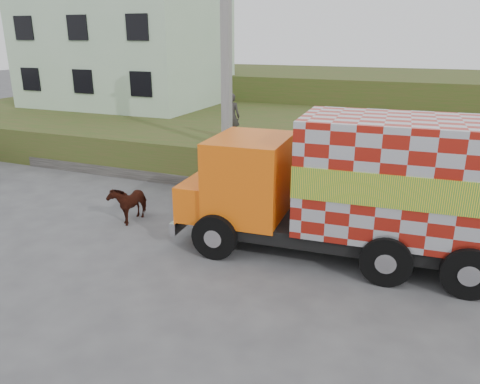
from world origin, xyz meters
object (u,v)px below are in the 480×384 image
at_px(cargo_truck, 356,187).
at_px(utility_pole, 226,74).
at_px(pedestrian, 231,117).
at_px(cow, 129,202).

bearing_deg(cargo_truck, utility_pole, 138.72).
distance_m(utility_pole, pedestrian, 2.09).
distance_m(utility_pole, cow, 5.62).
xyz_separation_m(cargo_truck, pedestrian, (-5.59, 5.26, 0.56)).
relative_size(utility_pole, pedestrian, 4.47).
distance_m(cargo_truck, pedestrian, 7.70).
relative_size(cargo_truck, pedestrian, 4.55).
height_order(cargo_truck, pedestrian, cargo_truck).
height_order(cow, pedestrian, pedestrian).
relative_size(utility_pole, cargo_truck, 0.98).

